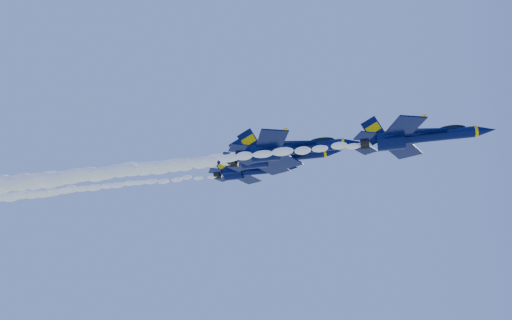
% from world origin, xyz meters
% --- Properties ---
extents(jet_lead, '(17.45, 14.31, 6.48)m').
position_xyz_m(jet_lead, '(21.49, -8.74, 150.64)').
color(jet_lead, '#050B39').
extents(smoke_trail_jet_lead, '(57.88, 2.36, 2.13)m').
position_xyz_m(smoke_trail_jet_lead, '(-14.91, -8.74, 150.14)').
color(smoke_trail_jet_lead, white).
extents(jet_second, '(19.73, 16.19, 7.33)m').
position_xyz_m(jet_second, '(2.86, -2.42, 153.66)').
color(jet_second, '#050B39').
extents(smoke_trail_jet_second, '(57.88, 2.67, 2.41)m').
position_xyz_m(smoke_trail_jet_second, '(-34.51, -2.42, 153.14)').
color(smoke_trail_jet_second, white).
extents(jet_third, '(20.09, 16.48, 7.47)m').
position_xyz_m(jet_third, '(-0.92, 5.49, 155.95)').
color(jet_third, '#050B39').
extents(smoke_trail_jet_third, '(57.88, 2.72, 2.45)m').
position_xyz_m(smoke_trail_jet_third, '(-38.45, 5.49, 155.43)').
color(smoke_trail_jet_third, white).
extents(jet_fourth, '(16.94, 13.89, 6.29)m').
position_xyz_m(jet_fourth, '(-8.39, 15.44, 157.72)').
color(jet_fourth, '#050B39').
extents(smoke_trail_jet_fourth, '(57.88, 2.29, 2.06)m').
position_xyz_m(smoke_trail_jet_fourth, '(-44.57, 15.44, 157.23)').
color(smoke_trail_jet_fourth, white).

